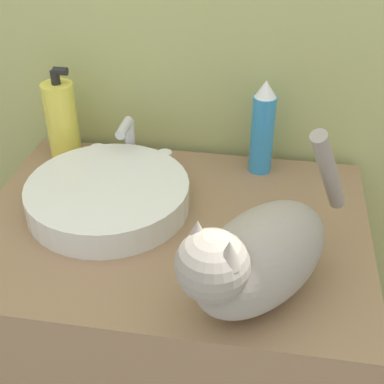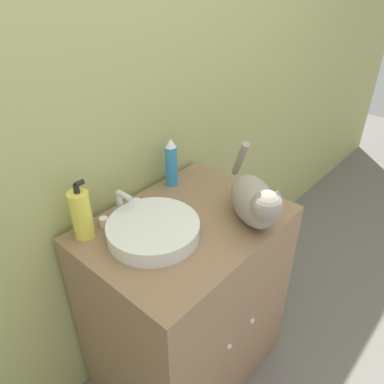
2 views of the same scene
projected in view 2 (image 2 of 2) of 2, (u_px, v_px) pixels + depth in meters
wall_back at (120, 105)px, 1.36m from camera, size 6.00×0.05×2.50m
vanity_cabinet at (187, 302)px, 1.62m from camera, size 0.76×0.57×0.88m
sink_basin at (153, 230)px, 1.30m from camera, size 0.33×0.33×0.06m
faucet at (121, 206)px, 1.39m from camera, size 0.19×0.09×0.12m
cat at (255, 200)px, 1.34m from camera, size 0.29×0.36×0.26m
soap_bottle at (82, 214)px, 1.27m from camera, size 0.07×0.07×0.22m
spray_bottle at (171, 163)px, 1.55m from camera, size 0.05×0.05×0.21m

